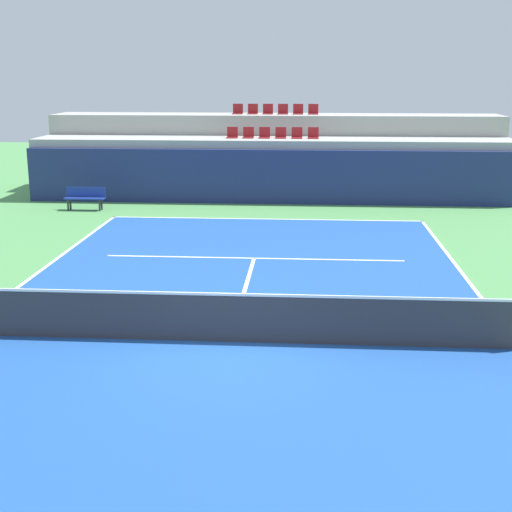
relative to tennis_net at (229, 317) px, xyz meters
name	(u,v)px	position (x,y,z in m)	size (l,w,h in m)	color
ground_plane	(229,342)	(0.00, 0.00, -0.51)	(80.00, 80.00, 0.00)	#4C8C4C
court_surface	(229,342)	(0.00, 0.00, -0.50)	(11.00, 24.00, 0.01)	#1E4C99
baseline_far	(266,219)	(0.00, 11.95, -0.50)	(11.00, 0.10, 0.00)	white
service_line_far	(254,258)	(0.00, 6.40, -0.50)	(8.26, 0.10, 0.00)	white
centre_service_line	(244,292)	(0.00, 3.20, -0.50)	(0.10, 6.40, 0.00)	white
back_wall	(271,177)	(0.00, 15.15, 0.55)	(19.39, 0.30, 2.12)	navy
stands_tier_lower	(272,168)	(0.00, 16.50, 0.71)	(19.39, 2.40, 2.44)	#9E9E99
stands_tier_upper	(275,152)	(0.00, 18.90, 1.13)	(19.39, 2.40, 3.27)	#9E9E99
seating_row_lower	(273,135)	(0.00, 16.60, 2.06)	(3.74, 0.44, 0.44)	maroon
seating_row_upper	(275,111)	(0.00, 19.00, 2.89)	(3.74, 0.44, 0.44)	maroon
tennis_net	(229,317)	(0.00, 0.00, 0.00)	(11.08, 0.08, 1.07)	black
player_bench	(85,197)	(-6.88, 13.28, 0.00)	(1.50, 0.40, 0.85)	navy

